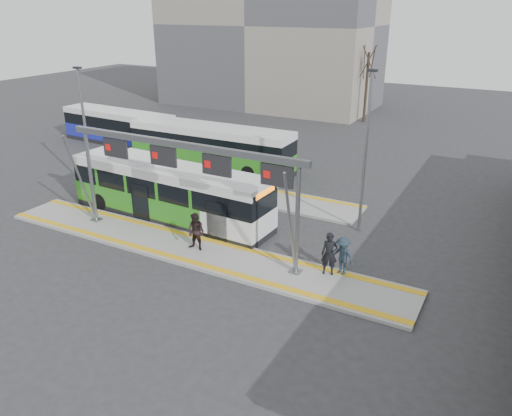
{
  "coord_description": "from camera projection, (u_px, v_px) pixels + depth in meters",
  "views": [
    {
      "loc": [
        13.22,
        -17.6,
        11.21
      ],
      "look_at": [
        2.03,
        3.0,
        1.57
      ],
      "focal_mm": 35.0,
      "sensor_mm": 36.0,
      "label": 1
    }
  ],
  "objects": [
    {
      "name": "tactile_second",
      "position": [
        221.0,
        181.0,
        33.54
      ],
      "size": [
        20.0,
        0.35,
        0.02
      ],
      "color": "gold",
      "rests_on": "platform_second"
    },
    {
      "name": "passenger_b",
      "position": [
        196.0,
        232.0,
        23.84
      ],
      "size": [
        0.93,
        0.74,
        1.87
      ],
      "primitive_type": "imported",
      "rotation": [
        0.0,
        0.0,
        0.03
      ],
      "color": "black",
      "rests_on": "platform_main"
    },
    {
      "name": "gantry",
      "position": [
        183.0,
        164.0,
        23.12
      ],
      "size": [
        13.0,
        1.68,
        5.2
      ],
      "color": "slate",
      "rests_on": "platform_main"
    },
    {
      "name": "passenger_c",
      "position": [
        342.0,
        256.0,
        21.66
      ],
      "size": [
        1.28,
        0.93,
        1.78
      ],
      "primitive_type": "imported",
      "rotation": [
        0.0,
        0.0,
        -0.25
      ],
      "color": "#1F2D38",
      "rests_on": "platform_main"
    },
    {
      "name": "tree_left",
      "position": [
        353.0,
        50.0,
        49.86
      ],
      "size": [
        1.4,
        1.4,
        9.04
      ],
      "color": "#382B21",
      "rests_on": "ground"
    },
    {
      "name": "lamp_east",
      "position": [
        365.0,
        150.0,
        24.84
      ],
      "size": [
        0.5,
        0.25,
        8.36
      ],
      "color": "slate",
      "rests_on": "ground"
    },
    {
      "name": "passenger_a",
      "position": [
        329.0,
        254.0,
        21.65
      ],
      "size": [
        0.82,
        0.67,
        1.96
      ],
      "primitive_type": "imported",
      "rotation": [
        0.0,
        0.0,
        0.31
      ],
      "color": "black",
      "rests_on": "platform_main"
    },
    {
      "name": "bg_bus_blue",
      "position": [
        119.0,
        127.0,
        42.56
      ],
      "size": [
        10.9,
        2.95,
        2.82
      ],
      "rotation": [
        0.0,
        0.0,
        -0.05
      ],
      "color": "black",
      "rests_on": "ground"
    },
    {
      "name": "ground",
      "position": [
        190.0,
        251.0,
        24.4
      ],
      "size": [
        120.0,
        120.0,
        0.0
      ],
      "primitive_type": "plane",
      "color": "#2D2D30",
      "rests_on": "ground"
    },
    {
      "name": "lamp_west",
      "position": [
        85.0,
        129.0,
        30.25
      ],
      "size": [
        0.5,
        0.25,
        7.81
      ],
      "color": "slate",
      "rests_on": "ground"
    },
    {
      "name": "bg_bus_green",
      "position": [
        211.0,
        147.0,
        36.09
      ],
      "size": [
        12.49,
        2.86,
        3.11
      ],
      "rotation": [
        0.0,
        0.0,
        0.02
      ],
      "color": "black",
      "rests_on": "ground"
    },
    {
      "name": "platform_second",
      "position": [
        211.0,
        187.0,
        32.63
      ],
      "size": [
        20.0,
        3.0,
        0.15
      ],
      "primitive_type": "cube",
      "color": "gray",
      "rests_on": "ground"
    },
    {
      "name": "tree_mid",
      "position": [
        368.0,
        62.0,
        48.69
      ],
      "size": [
        1.4,
        1.4,
        7.72
      ],
      "color": "#382B21",
      "rests_on": "ground"
    },
    {
      "name": "tactile_main",
      "position": [
        190.0,
        248.0,
        24.34
      ],
      "size": [
        22.0,
        2.65,
        0.02
      ],
      "color": "gold",
      "rests_on": "platform_main"
    },
    {
      "name": "hero_bus",
      "position": [
        169.0,
        192.0,
        27.57
      ],
      "size": [
        12.3,
        3.1,
        3.35
      ],
      "rotation": [
        0.0,
        0.0,
        -0.04
      ],
      "color": "black",
      "rests_on": "ground"
    },
    {
      "name": "apartment_block",
      "position": [
        271.0,
        22.0,
        56.33
      ],
      "size": [
        24.5,
        12.5,
        18.4
      ],
      "color": "gray",
      "rests_on": "ground"
    },
    {
      "name": "tree_far",
      "position": [
        175.0,
        45.0,
        57.86
      ],
      "size": [
        1.4,
        1.4,
        8.86
      ],
      "color": "#382B21",
      "rests_on": "ground"
    },
    {
      "name": "platform_main",
      "position": [
        190.0,
        249.0,
        24.37
      ],
      "size": [
        22.0,
        3.0,
        0.15
      ],
      "primitive_type": "cube",
      "color": "gray",
      "rests_on": "ground"
    }
  ]
}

